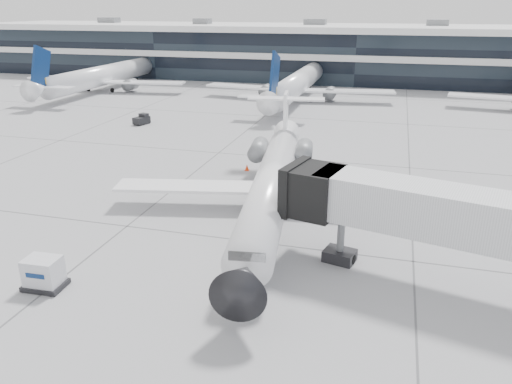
% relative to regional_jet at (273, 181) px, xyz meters
% --- Properties ---
extents(ground, '(220.00, 220.00, 0.00)m').
position_rel_regional_jet_xyz_m(ground, '(0.49, -5.68, -2.45)').
color(ground, gray).
rests_on(ground, ground).
extents(terminal, '(170.00, 22.00, 10.00)m').
position_rel_regional_jet_xyz_m(terminal, '(0.49, 76.32, 2.55)').
color(terminal, black).
rests_on(terminal, ground).
extents(bg_jet_left, '(32.00, 40.00, 9.60)m').
position_rel_regional_jet_xyz_m(bg_jet_left, '(-44.51, 49.32, -2.45)').
color(bg_jet_left, white).
rests_on(bg_jet_left, ground).
extents(bg_jet_center, '(32.00, 40.00, 9.60)m').
position_rel_regional_jet_xyz_m(bg_jet_center, '(-7.51, 49.32, -2.45)').
color(bg_jet_center, white).
rests_on(bg_jet_center, ground).
extents(regional_jet, '(24.92, 31.10, 7.19)m').
position_rel_regional_jet_xyz_m(regional_jet, '(0.00, 0.00, 0.00)').
color(regional_jet, white).
rests_on(regional_jet, ground).
extents(jet_bridge, '(18.65, 7.75, 6.04)m').
position_rel_regional_jet_xyz_m(jet_bridge, '(12.61, -8.46, 1.95)').
color(jet_bridge, silver).
rests_on(jet_bridge, ground).
extents(cargo_uld, '(2.29, 1.74, 1.81)m').
position_rel_regional_jet_xyz_m(cargo_uld, '(-9.74, -14.47, -1.54)').
color(cargo_uld, black).
rests_on(cargo_uld, ground).
extents(traffic_cone, '(0.54, 0.54, 0.62)m').
position_rel_regional_jet_xyz_m(traffic_cone, '(-4.80, 9.26, -2.16)').
color(traffic_cone, '#F6390C').
rests_on(traffic_cone, ground).
extents(far_tug, '(1.84, 2.46, 1.40)m').
position_rel_regional_jet_xyz_m(far_tug, '(-24.20, 24.84, -1.83)').
color(far_tug, black).
rests_on(far_tug, ground).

